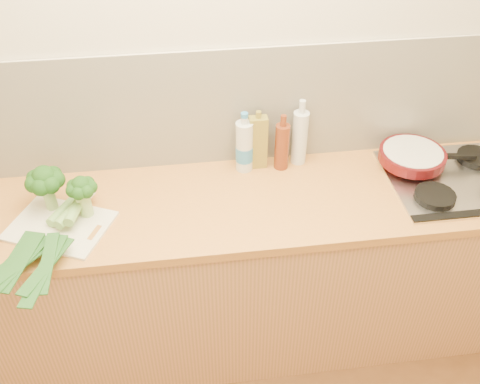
{
  "coord_description": "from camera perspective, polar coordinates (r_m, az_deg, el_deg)",
  "views": [
    {
      "loc": [
        -0.16,
        -0.51,
        2.34
      ],
      "look_at": [
        0.05,
        1.1,
        1.02
      ],
      "focal_mm": 40.0,
      "sensor_mm": 36.0,
      "label": 1
    }
  ],
  "objects": [
    {
      "name": "broccoli_right",
      "position": [
        2.16,
        -16.51,
        0.27
      ],
      "size": [
        0.12,
        0.12,
        0.19
      ],
      "color": "#90B469",
      "rests_on": "chopping_board"
    },
    {
      "name": "oil_tin",
      "position": [
        2.36,
        1.92,
        5.36
      ],
      "size": [
        0.08,
        0.05,
        0.28
      ],
      "color": "olive",
      "rests_on": "counter"
    },
    {
      "name": "leek_mid",
      "position": [
        2.15,
        -19.14,
        -3.71
      ],
      "size": [
        0.35,
        0.58,
        0.04
      ],
      "rotation": [
        0.0,
        0.0,
        -0.51
      ],
      "color": "white",
      "rests_on": "chopping_board"
    },
    {
      "name": "broccoli_left",
      "position": [
        2.23,
        -20.09,
        1.14
      ],
      "size": [
        0.15,
        0.16,
        0.2
      ],
      "color": "#90B469",
      "rests_on": "chopping_board"
    },
    {
      "name": "chopping_board",
      "position": [
        2.23,
        -18.65,
        -3.43
      ],
      "size": [
        0.46,
        0.41,
        0.01
      ],
      "primitive_type": "cube",
      "rotation": [
        0.0,
        0.0,
        -0.43
      ],
      "color": "silver",
      "rests_on": "counter"
    },
    {
      "name": "amber_bottle",
      "position": [
        2.37,
        4.5,
        4.93
      ],
      "size": [
        0.06,
        0.06,
        0.27
      ],
      "color": "maroon",
      "rests_on": "counter"
    },
    {
      "name": "skillet",
      "position": [
        2.51,
        17.96,
        3.72
      ],
      "size": [
        0.43,
        0.29,
        0.05
      ],
      "rotation": [
        0.0,
        0.0,
        -0.15
      ],
      "color": "#500D10",
      "rests_on": "gas_hob"
    },
    {
      "name": "counter",
      "position": [
        2.55,
        -1.52,
        -8.65
      ],
      "size": [
        3.2,
        0.62,
        0.9
      ],
      "color": "tan",
      "rests_on": "ground"
    },
    {
      "name": "glass_bottle",
      "position": [
        2.4,
        6.39,
        5.88
      ],
      "size": [
        0.07,
        0.07,
        0.31
      ],
      "color": "silver",
      "rests_on": "counter"
    },
    {
      "name": "room_shell",
      "position": [
        2.32,
        -2.64,
        8.82
      ],
      "size": [
        3.5,
        3.5,
        3.5
      ],
      "color": "beige",
      "rests_on": "ground"
    },
    {
      "name": "leek_back",
      "position": [
        2.12,
        -17.94,
        -3.32
      ],
      "size": [
        0.21,
        0.65,
        0.04
      ],
      "rotation": [
        0.0,
        0.0,
        -0.23
      ],
      "color": "white",
      "rests_on": "chopping_board"
    },
    {
      "name": "water_bottle",
      "position": [
        2.35,
        0.46,
        4.74
      ],
      "size": [
        0.08,
        0.08,
        0.27
      ],
      "color": "silver",
      "rests_on": "counter"
    },
    {
      "name": "gas_hob",
      "position": [
        2.52,
        22.06,
        1.35
      ],
      "size": [
        0.58,
        0.5,
        0.04
      ],
      "color": "silver",
      "rests_on": "counter"
    },
    {
      "name": "leek_front",
      "position": [
        2.2,
        -19.66,
        -3.25
      ],
      "size": [
        0.36,
        0.61,
        0.04
      ],
      "rotation": [
        0.0,
        0.0,
        -0.5
      ],
      "color": "white",
      "rests_on": "chopping_board"
    }
  ]
}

